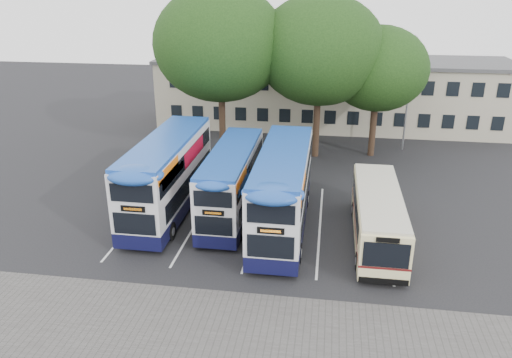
{
  "coord_description": "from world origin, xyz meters",
  "views": [
    {
      "loc": [
        -0.07,
        -20.33,
        12.8
      ],
      "look_at": [
        -3.89,
        5.0,
        2.66
      ],
      "focal_mm": 35.0,
      "sensor_mm": 36.0,
      "label": 1
    }
  ],
  "objects_px": {
    "lamp_post": "(409,88)",
    "bus_dd_mid": "(232,179)",
    "tree_mid": "(320,50)",
    "bus_single": "(378,213)",
    "tree_left": "(220,44)",
    "bus_dd_left": "(168,172)",
    "tree_right": "(378,69)",
    "bus_dd_right": "(283,187)"
  },
  "relations": [
    {
      "from": "bus_single",
      "to": "tree_mid",
      "type": "bearing_deg",
      "value": 105.58
    },
    {
      "from": "bus_dd_mid",
      "to": "bus_dd_right",
      "type": "distance_m",
      "value": 3.4
    },
    {
      "from": "tree_mid",
      "to": "bus_single",
      "type": "xyz_separation_m",
      "value": [
        3.73,
        -13.39,
        -6.6
      ]
    },
    {
      "from": "tree_left",
      "to": "tree_right",
      "type": "relative_size",
      "value": 1.28
    },
    {
      "from": "bus_dd_left",
      "to": "bus_dd_mid",
      "type": "height_order",
      "value": "bus_dd_left"
    },
    {
      "from": "bus_dd_right",
      "to": "bus_single",
      "type": "bearing_deg",
      "value": -7.14
    },
    {
      "from": "tree_right",
      "to": "bus_dd_mid",
      "type": "distance_m",
      "value": 15.69
    },
    {
      "from": "lamp_post",
      "to": "tree_right",
      "type": "relative_size",
      "value": 0.91
    },
    {
      "from": "tree_mid",
      "to": "bus_dd_mid",
      "type": "relative_size",
      "value": 1.28
    },
    {
      "from": "bus_dd_right",
      "to": "tree_mid",
      "type": "bearing_deg",
      "value": 84.04
    },
    {
      "from": "lamp_post",
      "to": "tree_mid",
      "type": "bearing_deg",
      "value": -158.97
    },
    {
      "from": "tree_left",
      "to": "tree_right",
      "type": "distance_m",
      "value": 11.85
    },
    {
      "from": "lamp_post",
      "to": "tree_left",
      "type": "relative_size",
      "value": 0.71
    },
    {
      "from": "tree_mid",
      "to": "bus_single",
      "type": "distance_m",
      "value": 15.38
    },
    {
      "from": "bus_dd_right",
      "to": "lamp_post",
      "type": "bearing_deg",
      "value": 61.62
    },
    {
      "from": "bus_dd_left",
      "to": "bus_dd_mid",
      "type": "distance_m",
      "value": 3.8
    },
    {
      "from": "tree_left",
      "to": "bus_dd_right",
      "type": "xyz_separation_m",
      "value": [
        5.9,
        -11.85,
        -6.1
      ]
    },
    {
      "from": "bus_dd_left",
      "to": "tree_mid",
      "type": "bearing_deg",
      "value": 54.5
    },
    {
      "from": "tree_mid",
      "to": "bus_dd_right",
      "type": "bearing_deg",
      "value": -95.96
    },
    {
      "from": "bus_dd_left",
      "to": "bus_dd_right",
      "type": "distance_m",
      "value": 6.98
    },
    {
      "from": "tree_mid",
      "to": "bus_single",
      "type": "relative_size",
      "value": 1.33
    },
    {
      "from": "tree_left",
      "to": "bus_dd_mid",
      "type": "distance_m",
      "value": 12.55
    },
    {
      "from": "bus_dd_left",
      "to": "tree_right",
      "type": "bearing_deg",
      "value": 44.47
    },
    {
      "from": "tree_mid",
      "to": "bus_dd_mid",
      "type": "xyz_separation_m",
      "value": [
        -4.41,
        -11.35,
        -5.96
      ]
    },
    {
      "from": "bus_dd_mid",
      "to": "bus_dd_right",
      "type": "relative_size",
      "value": 0.89
    },
    {
      "from": "lamp_post",
      "to": "bus_single",
      "type": "relative_size",
      "value": 0.99
    },
    {
      "from": "tree_right",
      "to": "bus_dd_left",
      "type": "bearing_deg",
      "value": -135.53
    },
    {
      "from": "bus_dd_left",
      "to": "bus_dd_right",
      "type": "relative_size",
      "value": 1.01
    },
    {
      "from": "lamp_post",
      "to": "bus_dd_mid",
      "type": "distance_m",
      "value": 18.33
    },
    {
      "from": "lamp_post",
      "to": "bus_dd_left",
      "type": "distance_m",
      "value": 20.96
    },
    {
      "from": "tree_right",
      "to": "bus_dd_mid",
      "type": "height_order",
      "value": "tree_right"
    },
    {
      "from": "bus_single",
      "to": "lamp_post",
      "type": "bearing_deg",
      "value": 78.46
    },
    {
      "from": "tree_mid",
      "to": "bus_dd_mid",
      "type": "height_order",
      "value": "tree_mid"
    },
    {
      "from": "tree_right",
      "to": "bus_single",
      "type": "xyz_separation_m",
      "value": [
        -0.62,
        -14.22,
        -5.23
      ]
    },
    {
      "from": "tree_right",
      "to": "tree_left",
      "type": "bearing_deg",
      "value": -171.46
    },
    {
      "from": "bus_dd_right",
      "to": "bus_single",
      "type": "xyz_separation_m",
      "value": [
        5.06,
        -0.63,
        -0.91
      ]
    },
    {
      "from": "bus_dd_left",
      "to": "bus_dd_mid",
      "type": "xyz_separation_m",
      "value": [
        3.78,
        0.14,
        -0.28
      ]
    },
    {
      "from": "tree_left",
      "to": "tree_mid",
      "type": "distance_m",
      "value": 7.3
    },
    {
      "from": "lamp_post",
      "to": "bus_dd_right",
      "type": "bearing_deg",
      "value": -118.38
    },
    {
      "from": "bus_dd_left",
      "to": "lamp_post",
      "type": "bearing_deg",
      "value": 43.0
    },
    {
      "from": "tree_mid",
      "to": "tree_right",
      "type": "xyz_separation_m",
      "value": [
        4.35,
        0.83,
        -1.36
      ]
    },
    {
      "from": "bus_dd_mid",
      "to": "tree_left",
      "type": "bearing_deg",
      "value": 105.11
    }
  ]
}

